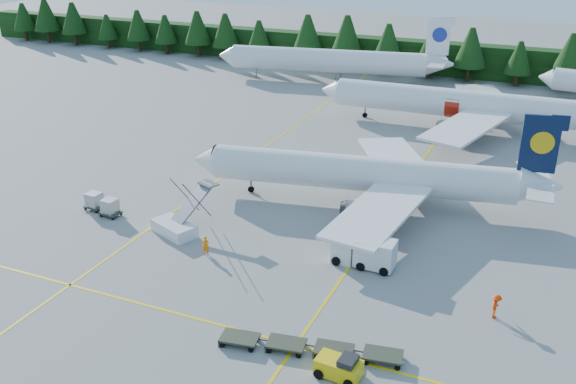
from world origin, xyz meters
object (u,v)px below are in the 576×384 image
at_px(airliner_navy, 354,174).
at_px(baggage_tug, 340,367).
at_px(airliner_red, 449,103).
at_px(airstairs, 177,224).
at_px(service_truck, 364,252).

xyz_separation_m(airliner_navy, baggage_tug, (7.90, -26.92, -2.44)).
xyz_separation_m(airliner_red, airstairs, (-17.17, -43.72, -2.61)).
height_order(airstairs, service_truck, airstairs).
relative_size(service_truck, baggage_tug, 1.76).
xyz_separation_m(airliner_navy, airstairs, (-13.06, -13.47, -2.33)).
relative_size(airstairs, baggage_tug, 2.23).
relative_size(airliner_red, airstairs, 5.84).
bearing_deg(airliner_red, service_truck, -89.69).
xyz_separation_m(airliner_red, service_truck, (0.87, -42.59, -2.20)).
distance_m(airliner_red, service_truck, 42.65).
xyz_separation_m(airliner_navy, service_truck, (4.98, -12.33, -1.93)).
height_order(airliner_navy, airstairs, airliner_navy).
relative_size(airliner_navy, airliner_red, 0.92).
height_order(airliner_navy, airliner_red, airliner_red).
height_order(airliner_navy, baggage_tug, airliner_navy).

